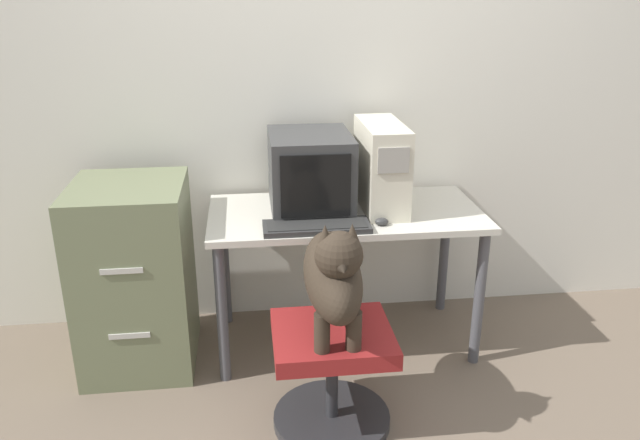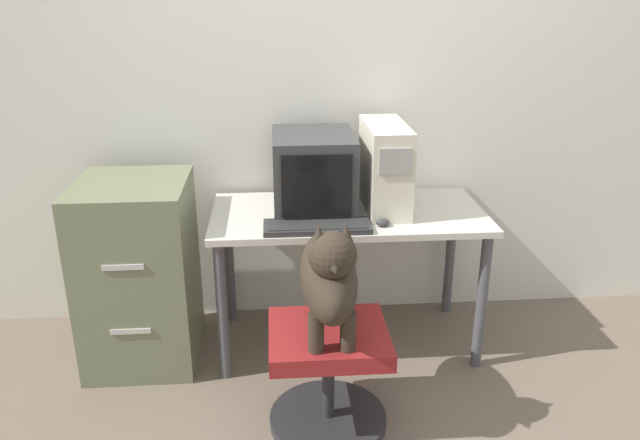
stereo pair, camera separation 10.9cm
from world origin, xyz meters
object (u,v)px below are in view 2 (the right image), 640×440
at_px(crt_monitor, 313,172).
at_px(office_chair, 328,372).
at_px(pc_tower, 385,167).
at_px(keyboard, 317,226).
at_px(filing_cabinet, 139,272).
at_px(dog, 329,274).

bearing_deg(crt_monitor, office_chair, -89.05).
bearing_deg(pc_tower, keyboard, -142.32).
relative_size(pc_tower, filing_cabinet, 0.54).
distance_m(pc_tower, office_chair, 0.99).
relative_size(dog, filing_cabinet, 0.66).
height_order(office_chair, dog, dog).
bearing_deg(office_chair, pc_tower, 64.28).
relative_size(pc_tower, keyboard, 1.01).
xyz_separation_m(crt_monitor, keyboard, (-0.00, -0.28, -0.17)).
xyz_separation_m(pc_tower, office_chair, (-0.32, -0.67, -0.66)).
distance_m(office_chair, filing_cabinet, 1.04).
bearing_deg(crt_monitor, dog, -89.06).
distance_m(dog, filing_cabinet, 1.06).
relative_size(crt_monitor, office_chair, 0.94).
xyz_separation_m(dog, filing_cabinet, (-0.84, 0.60, -0.24)).
relative_size(crt_monitor, filing_cabinet, 0.52).
xyz_separation_m(keyboard, office_chair, (0.01, -0.41, -0.47)).
xyz_separation_m(pc_tower, dog, (-0.32, -0.68, -0.22)).
bearing_deg(keyboard, office_chair, -88.07).
height_order(pc_tower, office_chair, pc_tower).
height_order(pc_tower, filing_cabinet, pc_tower).
relative_size(crt_monitor, pc_tower, 0.96).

